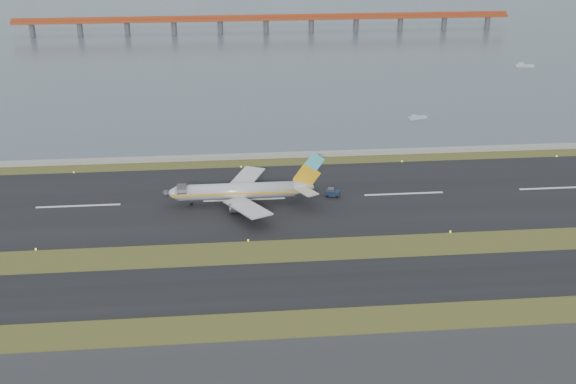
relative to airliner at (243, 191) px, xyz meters
name	(u,v)px	position (x,y,z in m)	size (l,w,h in m)	color
ground	(250,257)	(0.35, -27.68, -3.46)	(1000.00, 1000.00, 0.00)	#404A1A
taxiway_strip	(253,287)	(0.35, -39.68, -3.41)	(1000.00, 18.00, 0.10)	black
runway_strip	(244,200)	(0.35, 2.32, -3.41)	(1000.00, 45.00, 0.10)	black
seawall	(240,156)	(0.35, 32.32, -2.96)	(1000.00, 2.50, 1.00)	gray
red_pier	(266,19)	(20.35, 222.32, 3.82)	(260.00, 5.00, 10.20)	#9D3C1B
airliner	(243,191)	(0.00, 0.00, 0.00)	(38.52, 32.89, 12.80)	silver
pushback_tug	(332,193)	(22.22, 2.42, -2.38)	(3.85, 2.83, 2.21)	#15213A
workboat_near	(417,118)	(60.06, 64.43, -2.98)	(6.53, 3.41, 1.52)	#B3B3B8
workboat_far	(524,65)	(125.30, 134.37, -2.87)	(7.95, 3.82, 1.85)	#B3B3B8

